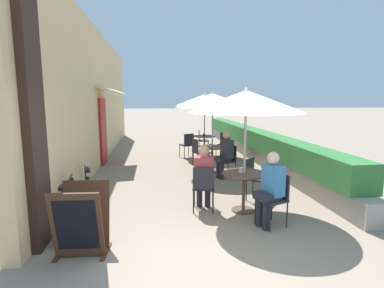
{
  "coord_description": "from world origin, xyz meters",
  "views": [
    {
      "loc": [
        -0.75,
        -3.69,
        2.09
      ],
      "look_at": [
        0.15,
        3.42,
        1.0
      ],
      "focal_mm": 28.0,
      "sensor_mm": 36.0,
      "label": 1
    }
  ],
  "objects_px": {
    "patio_umbrella_far": "(205,100)",
    "bicycle_second": "(88,185)",
    "cafe_chair_mid_left": "(228,159)",
    "coffee_cup_near": "(241,170)",
    "seated_patron_mid_left": "(225,153)",
    "patio_table_mid": "(212,153)",
    "patio_umbrella_mid": "(213,100)",
    "cafe_chair_far_left": "(188,143)",
    "menu_board": "(82,220)",
    "patio_table_near": "(244,183)",
    "bicycle_leaning": "(67,205)",
    "cafe_chair_near_left": "(275,195)",
    "cafe_chair_mid_right": "(198,150)",
    "patio_umbrella_near": "(246,101)",
    "seated_patron_near_back": "(204,174)",
    "coffee_cup_mid": "(210,145)",
    "cafe_chair_far_back": "(202,139)",
    "patio_table_far": "(204,141)",
    "cafe_chair_near_right": "(255,175)",
    "seated_patron_near_left": "(270,186)",
    "cafe_chair_near_back": "(203,185)",
    "cafe_chair_far_right": "(224,143)",
    "coffee_cup_far": "(204,135)"
  },
  "relations": [
    {
      "from": "patio_umbrella_far",
      "to": "cafe_chair_far_left",
      "type": "height_order",
      "value": "patio_umbrella_far"
    },
    {
      "from": "cafe_chair_near_left",
      "to": "patio_umbrella_far",
      "type": "height_order",
      "value": "patio_umbrella_far"
    },
    {
      "from": "cafe_chair_mid_right",
      "to": "patio_umbrella_mid",
      "type": "bearing_deg",
      "value": 5.82
    },
    {
      "from": "bicycle_leaning",
      "to": "bicycle_second",
      "type": "relative_size",
      "value": 1.02
    },
    {
      "from": "patio_umbrella_far",
      "to": "bicycle_second",
      "type": "bearing_deg",
      "value": -124.33
    },
    {
      "from": "cafe_chair_mid_right",
      "to": "seated_patron_near_left",
      "type": "bearing_deg",
      "value": -11.34
    },
    {
      "from": "seated_patron_near_back",
      "to": "coffee_cup_mid",
      "type": "xyz_separation_m",
      "value": [
        0.67,
        2.85,
        0.09
      ]
    },
    {
      "from": "cafe_chair_mid_left",
      "to": "cafe_chair_far_back",
      "type": "xyz_separation_m",
      "value": [
        -0.09,
        3.92,
        0.0
      ]
    },
    {
      "from": "menu_board",
      "to": "cafe_chair_mid_left",
      "type": "bearing_deg",
      "value": 54.78
    },
    {
      "from": "cafe_chair_near_left",
      "to": "cafe_chair_far_right",
      "type": "bearing_deg",
      "value": -24.78
    },
    {
      "from": "menu_board",
      "to": "patio_table_near",
      "type": "bearing_deg",
      "value": 29.09
    },
    {
      "from": "patio_table_near",
      "to": "cafe_chair_near_left",
      "type": "distance_m",
      "value": 0.75
    },
    {
      "from": "cafe_chair_near_back",
      "to": "coffee_cup_far",
      "type": "distance_m",
      "value": 5.48
    },
    {
      "from": "cafe_chair_mid_left",
      "to": "coffee_cup_mid",
      "type": "xyz_separation_m",
      "value": [
        -0.37,
        0.65,
        0.26
      ]
    },
    {
      "from": "patio_umbrella_near",
      "to": "seated_patron_near_back",
      "type": "relative_size",
      "value": 1.83
    },
    {
      "from": "patio_umbrella_near",
      "to": "patio_table_far",
      "type": "distance_m",
      "value": 5.74
    },
    {
      "from": "patio_umbrella_near",
      "to": "cafe_chair_near_right",
      "type": "distance_m",
      "value": 1.7
    },
    {
      "from": "patio_table_mid",
      "to": "coffee_cup_mid",
      "type": "relative_size",
      "value": 9.11
    },
    {
      "from": "patio_umbrella_near",
      "to": "coffee_cup_near",
      "type": "distance_m",
      "value": 1.26
    },
    {
      "from": "coffee_cup_mid",
      "to": "patio_table_far",
      "type": "bearing_deg",
      "value": 84.25
    },
    {
      "from": "menu_board",
      "to": "coffee_cup_mid",
      "type": "bearing_deg",
      "value": 62.8
    },
    {
      "from": "cafe_chair_far_right",
      "to": "cafe_chair_far_back",
      "type": "distance_m",
      "value": 1.31
    },
    {
      "from": "coffee_cup_near",
      "to": "patio_umbrella_near",
      "type": "bearing_deg",
      "value": -26.53
    },
    {
      "from": "patio_table_mid",
      "to": "patio_umbrella_mid",
      "type": "distance_m",
      "value": 1.49
    },
    {
      "from": "cafe_chair_near_back",
      "to": "menu_board",
      "type": "bearing_deg",
      "value": -135.2
    },
    {
      "from": "cafe_chair_near_back",
      "to": "patio_umbrella_mid",
      "type": "height_order",
      "value": "patio_umbrella_mid"
    },
    {
      "from": "patio_table_near",
      "to": "bicycle_leaning",
      "type": "relative_size",
      "value": 0.46
    },
    {
      "from": "seated_patron_mid_left",
      "to": "patio_umbrella_far",
      "type": "relative_size",
      "value": 0.55
    },
    {
      "from": "patio_umbrella_mid",
      "to": "patio_table_far",
      "type": "xyz_separation_m",
      "value": [
        0.19,
        2.48,
        -1.49
      ]
    },
    {
      "from": "patio_table_near",
      "to": "seated_patron_near_back",
      "type": "xyz_separation_m",
      "value": [
        -0.73,
        0.17,
        0.14
      ]
    },
    {
      "from": "cafe_chair_far_back",
      "to": "patio_table_far",
      "type": "bearing_deg",
      "value": 5.82
    },
    {
      "from": "patio_table_far",
      "to": "seated_patron_mid_left",
      "type": "bearing_deg",
      "value": -89.87
    },
    {
      "from": "cafe_chair_far_back",
      "to": "cafe_chair_near_right",
      "type": "bearing_deg",
      "value": 9.77
    },
    {
      "from": "patio_table_far",
      "to": "cafe_chair_far_back",
      "type": "relative_size",
      "value": 0.94
    },
    {
      "from": "cafe_chair_mid_left",
      "to": "cafe_chair_far_left",
      "type": "xyz_separation_m",
      "value": [
        -0.78,
        2.81,
        0.0
      ]
    },
    {
      "from": "patio_umbrella_far",
      "to": "cafe_chair_mid_left",
      "type": "bearing_deg",
      "value": -87.94
    },
    {
      "from": "patio_umbrella_far",
      "to": "cafe_chair_far_right",
      "type": "distance_m",
      "value": 1.7
    },
    {
      "from": "patio_table_near",
      "to": "cafe_chair_near_right",
      "type": "height_order",
      "value": "cafe_chair_near_right"
    },
    {
      "from": "patio_umbrella_near",
      "to": "cafe_chair_far_right",
      "type": "xyz_separation_m",
      "value": [
        0.83,
        5.14,
        -1.52
      ]
    },
    {
      "from": "seated_patron_near_left",
      "to": "cafe_chair_near_back",
      "type": "relative_size",
      "value": 1.44
    },
    {
      "from": "seated_patron_near_left",
      "to": "coffee_cup_far",
      "type": "relative_size",
      "value": 13.89
    },
    {
      "from": "coffee_cup_near",
      "to": "seated_patron_mid_left",
      "type": "bearing_deg",
      "value": 83.67
    },
    {
      "from": "patio_umbrella_near",
      "to": "cafe_chair_mid_left",
      "type": "distance_m",
      "value": 2.83
    },
    {
      "from": "patio_umbrella_near",
      "to": "coffee_cup_mid",
      "type": "distance_m",
      "value": 3.27
    },
    {
      "from": "cafe_chair_near_left",
      "to": "seated_patron_near_left",
      "type": "xyz_separation_m",
      "value": [
        -0.11,
        -0.04,
        0.17
      ]
    },
    {
      "from": "cafe_chair_near_left",
      "to": "bicycle_second",
      "type": "bearing_deg",
      "value": 45.2
    },
    {
      "from": "bicycle_leaning",
      "to": "cafe_chair_mid_left",
      "type": "bearing_deg",
      "value": 30.84
    },
    {
      "from": "patio_table_near",
      "to": "patio_umbrella_near",
      "type": "height_order",
      "value": "patio_umbrella_near"
    },
    {
      "from": "patio_table_near",
      "to": "patio_umbrella_near",
      "type": "xyz_separation_m",
      "value": [
        -0.0,
        0.0,
        1.49
      ]
    },
    {
      "from": "seated_patron_near_back",
      "to": "patio_table_far",
      "type": "distance_m",
      "value": 5.45
    }
  ]
}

